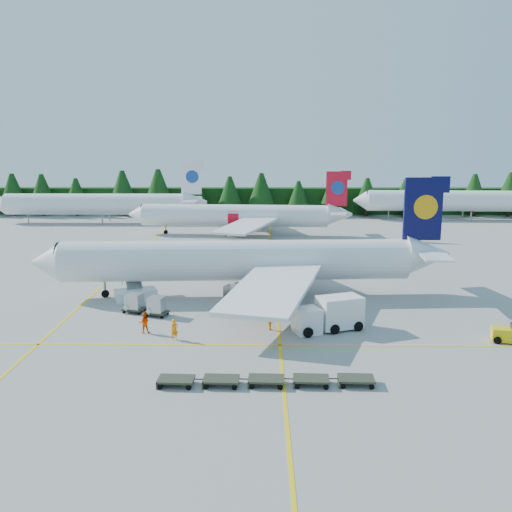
{
  "coord_description": "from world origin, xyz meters",
  "views": [
    {
      "loc": [
        4.48,
        -50.52,
        16.42
      ],
      "look_at": [
        3.82,
        13.95,
        3.5
      ],
      "focal_mm": 40.0,
      "sensor_mm": 36.0,
      "label": 1
    }
  ],
  "objects_px": {
    "airliner_red": "(231,216)",
    "service_truck": "(328,314)",
    "airstairs": "(135,291)",
    "airliner_navy": "(229,261)",
    "baggage_tug": "(510,334)"
  },
  "relations": [
    {
      "from": "service_truck",
      "to": "baggage_tug",
      "type": "relative_size",
      "value": 2.15
    },
    {
      "from": "service_truck",
      "to": "baggage_tug",
      "type": "xyz_separation_m",
      "value": [
        14.87,
        -2.88,
        -0.74
      ]
    },
    {
      "from": "airliner_navy",
      "to": "baggage_tug",
      "type": "relative_size",
      "value": 14.4
    },
    {
      "from": "airliner_red",
      "to": "airstairs",
      "type": "relative_size",
      "value": 6.02
    },
    {
      "from": "airliner_navy",
      "to": "service_truck",
      "type": "bearing_deg",
      "value": -53.93
    },
    {
      "from": "airliner_navy",
      "to": "airstairs",
      "type": "height_order",
      "value": "airliner_navy"
    },
    {
      "from": "airliner_navy",
      "to": "airliner_red",
      "type": "bearing_deg",
      "value": 89.58
    },
    {
      "from": "airliner_red",
      "to": "service_truck",
      "type": "height_order",
      "value": "airliner_red"
    },
    {
      "from": "airstairs",
      "to": "baggage_tug",
      "type": "height_order",
      "value": "airstairs"
    },
    {
      "from": "airliner_navy",
      "to": "baggage_tug",
      "type": "bearing_deg",
      "value": -33.86
    },
    {
      "from": "airstairs",
      "to": "airliner_red",
      "type": "bearing_deg",
      "value": 58.14
    },
    {
      "from": "airliner_red",
      "to": "service_truck",
      "type": "relative_size",
      "value": 6.0
    },
    {
      "from": "airstairs",
      "to": "service_truck",
      "type": "bearing_deg",
      "value": -48.89
    },
    {
      "from": "airliner_red",
      "to": "airstairs",
      "type": "height_order",
      "value": "airliner_red"
    },
    {
      "from": "airliner_red",
      "to": "service_truck",
      "type": "distance_m",
      "value": 54.32
    }
  ]
}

